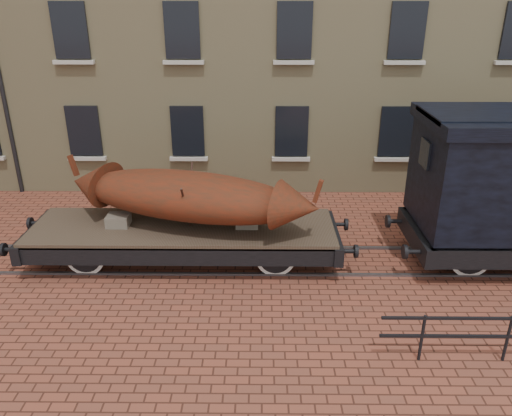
{
  "coord_description": "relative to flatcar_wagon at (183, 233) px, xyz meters",
  "views": [
    {
      "loc": [
        -0.04,
        -11.45,
        6.42
      ],
      "look_at": [
        -0.15,
        0.5,
        1.3
      ],
      "focal_mm": 35.0,
      "sensor_mm": 36.0,
      "label": 1
    }
  ],
  "objects": [
    {
      "name": "rail_track",
      "position": [
        2.01,
        0.0,
        -0.78
      ],
      "size": [
        30.0,
        1.52,
        0.06
      ],
      "color": "#59595E",
      "rests_on": "ground"
    },
    {
      "name": "ground",
      "position": [
        2.01,
        0.0,
        -0.81
      ],
      "size": [
        90.0,
        90.0,
        0.0
      ],
      "primitive_type": "plane",
      "color": "brown"
    },
    {
      "name": "iron_boat",
      "position": [
        0.18,
        0.0,
        1.03
      ],
      "size": [
        6.61,
        3.37,
        1.59
      ],
      "color": "#621E0D",
      "rests_on": "flatcar_wagon"
    },
    {
      "name": "flatcar_wagon",
      "position": [
        0.0,
        0.0,
        0.0
      ],
      "size": [
        8.65,
        2.35,
        1.31
      ],
      "color": "#44362D",
      "rests_on": "ground"
    }
  ]
}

